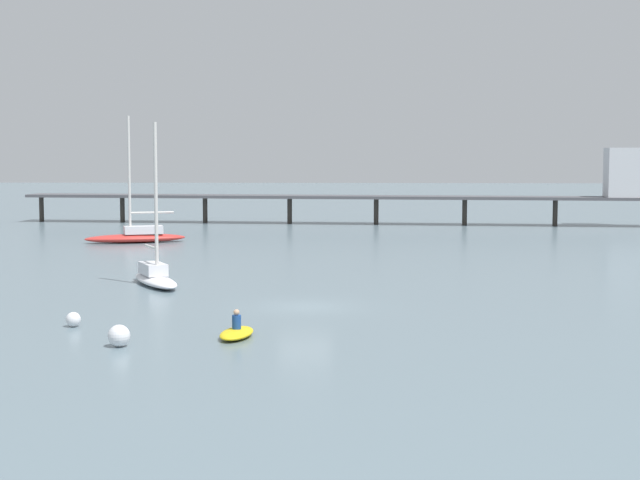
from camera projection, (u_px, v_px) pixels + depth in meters
name	position (u px, v px, depth m)	size (l,w,h in m)	color
ground_plane	(305.00, 307.00, 45.43)	(400.00, 400.00, 0.00)	slate
pier	(455.00, 187.00, 97.86)	(66.15, 9.42, 7.96)	#4C4C51
sailboat_red	(137.00, 235.00, 78.65)	(8.55, 4.75, 10.45)	red
sailboat_white	(155.00, 274.00, 53.01)	(4.39, 6.54, 9.05)	white
dinghy_yellow	(237.00, 332.00, 37.80)	(1.55, 2.80, 1.14)	yellow
mooring_buoy_near	(119.00, 336.00, 35.96)	(0.85, 0.85, 0.85)	silver
mooring_buoy_far	(73.00, 319.00, 40.15)	(0.63, 0.63, 0.63)	silver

